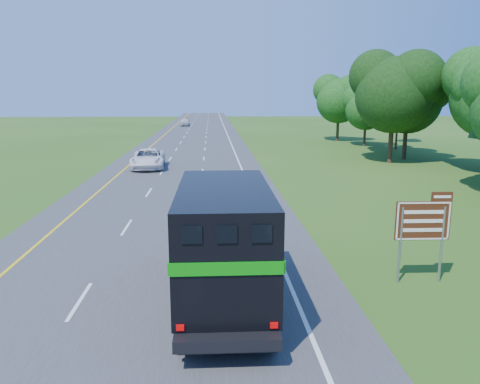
{
  "coord_description": "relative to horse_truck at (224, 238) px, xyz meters",
  "views": [
    {
      "loc": [
        2.69,
        -4.04,
        6.87
      ],
      "look_at": [
        4.22,
        21.02,
        1.65
      ],
      "focal_mm": 35.0,
      "sensor_mm": 36.0,
      "label": 1
    }
  ],
  "objects": [
    {
      "name": "far_car",
      "position": [
        -6.29,
        91.61,
        -1.32
      ],
      "size": [
        2.03,
        4.93,
        1.67
      ],
      "primitive_type": "imported",
      "rotation": [
        0.0,
        0.0,
        0.01
      ],
      "color": "silver",
      "rests_on": "road"
    },
    {
      "name": "lane_markings",
      "position": [
        -3.06,
        39.12,
        -2.15
      ],
      "size": [
        11.15,
        260.0,
        0.01
      ],
      "color": "yellow",
      "rests_on": "road"
    },
    {
      "name": "white_suv",
      "position": [
        -6.4,
        29.62,
        -1.25
      ],
      "size": [
        3.41,
        6.7,
        1.81
      ],
      "primitive_type": "imported",
      "rotation": [
        0.0,
        0.0,
        0.06
      ],
      "color": "white",
      "rests_on": "road"
    },
    {
      "name": "horse_truck",
      "position": [
        0.0,
        0.0,
        0.0
      ],
      "size": [
        2.97,
        9.14,
        4.03
      ],
      "rotation": [
        0.0,
        0.0,
        -0.01
      ],
      "color": "black",
      "rests_on": "road"
    },
    {
      "name": "road",
      "position": [
        -3.06,
        39.12,
        -2.18
      ],
      "size": [
        15.0,
        260.0,
        0.04
      ],
      "primitive_type": "cube",
      "color": "#38383A",
      "rests_on": "ground"
    },
    {
      "name": "exit_sign",
      "position": [
        7.33,
        1.1,
        0.04
      ],
      "size": [
        2.03,
        0.14,
        3.45
      ],
      "rotation": [
        0.0,
        0.0,
        -0.03
      ],
      "color": "gray",
      "rests_on": "ground"
    }
  ]
}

